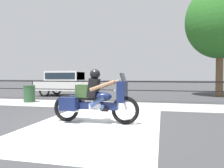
{
  "coord_description": "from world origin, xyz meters",
  "views": [
    {
      "loc": [
        2.13,
        -6.11,
        1.32
      ],
      "look_at": [
        0.47,
        1.1,
        1.04
      ],
      "focal_mm": 35.0,
      "sensor_mm": 36.0,
      "label": 1
    }
  ],
  "objects_px": {
    "parked_car": "(67,82)",
    "motorcycle": "(94,99)",
    "tree_behind_sign": "(220,21)",
    "trash_bin": "(29,94)"
  },
  "relations": [
    {
      "from": "parked_car",
      "to": "motorcycle",
      "type": "bearing_deg",
      "value": -57.38
    },
    {
      "from": "motorcycle",
      "to": "parked_car",
      "type": "relative_size",
      "value": 0.59
    },
    {
      "from": "motorcycle",
      "to": "tree_behind_sign",
      "type": "distance_m",
      "value": 11.4
    },
    {
      "from": "parked_car",
      "to": "tree_behind_sign",
      "type": "height_order",
      "value": "tree_behind_sign"
    },
    {
      "from": "parked_car",
      "to": "trash_bin",
      "type": "height_order",
      "value": "parked_car"
    },
    {
      "from": "parked_car",
      "to": "trash_bin",
      "type": "relative_size",
      "value": 4.97
    },
    {
      "from": "motorcycle",
      "to": "trash_bin",
      "type": "bearing_deg",
      "value": 139.93
    },
    {
      "from": "trash_bin",
      "to": "tree_behind_sign",
      "type": "height_order",
      "value": "tree_behind_sign"
    },
    {
      "from": "motorcycle",
      "to": "trash_bin",
      "type": "distance_m",
      "value": 6.05
    },
    {
      "from": "motorcycle",
      "to": "tree_behind_sign",
      "type": "xyz_separation_m",
      "value": [
        5.38,
        9.19,
        4.08
      ]
    }
  ]
}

